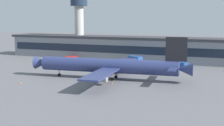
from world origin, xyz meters
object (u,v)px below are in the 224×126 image
at_px(crew_van, 184,65).
at_px(traffic_cone_0, 112,83).
at_px(belt_loader, 71,58).
at_px(traffic_cone_1, 21,83).
at_px(airliner, 110,66).
at_px(control_tower, 79,18).
at_px(pushback_tractor, 106,62).
at_px(catering_truck, 135,60).

bearing_deg(crew_van, traffic_cone_0, -111.93).
distance_m(crew_van, belt_loader, 56.35).
xyz_separation_m(crew_van, traffic_cone_1, (-42.41, -50.06, -1.15)).
xyz_separation_m(airliner, traffic_cone_1, (-23.37, -17.43, -4.28)).
bearing_deg(traffic_cone_0, traffic_cone_1, -157.41).
bearing_deg(traffic_cone_1, airliner, 36.72).
relative_size(control_tower, pushback_tractor, 6.07).
bearing_deg(traffic_cone_1, traffic_cone_0, 22.59).
relative_size(airliner, traffic_cone_1, 89.98).
height_order(traffic_cone_0, traffic_cone_1, traffic_cone_1).
height_order(crew_van, catering_truck, catering_truck).
bearing_deg(traffic_cone_1, crew_van, 49.73).
bearing_deg(control_tower, crew_van, -19.04).
bearing_deg(traffic_cone_0, catering_truck, 97.91).
relative_size(control_tower, catering_truck, 4.45).
relative_size(control_tower, traffic_cone_0, 54.12).
height_order(control_tower, traffic_cone_0, control_tower).
distance_m(airliner, control_tower, 68.99).
relative_size(airliner, catering_truck, 7.50).
height_order(catering_truck, belt_loader, catering_truck).
bearing_deg(catering_truck, control_tower, 151.84).
height_order(control_tower, traffic_cone_1, control_tower).
bearing_deg(traffic_cone_1, pushback_tractor, 79.51).
xyz_separation_m(control_tower, catering_truck, (38.79, -20.76, -18.25)).
bearing_deg(catering_truck, pushback_tractor, -168.78).
distance_m(control_tower, catering_truck, 47.63).
distance_m(control_tower, traffic_cone_1, 75.60).
bearing_deg(traffic_cone_1, control_tower, 103.85).
distance_m(airliner, catering_truck, 32.67).
distance_m(control_tower, traffic_cone_0, 76.89).
height_order(control_tower, catering_truck, control_tower).
xyz_separation_m(control_tower, pushback_tractor, (26.23, -23.25, -19.49)).
distance_m(airliner, traffic_cone_0, 8.34).
bearing_deg(belt_loader, airliner, -45.33).
height_order(airliner, catering_truck, airliner).
xyz_separation_m(belt_loader, traffic_cone_1, (13.72, -54.95, -0.84)).
height_order(catering_truck, pushback_tractor, catering_truck).
xyz_separation_m(belt_loader, traffic_cone_0, (40.46, -43.82, -0.85)).
relative_size(crew_van, pushback_tractor, 0.99).
xyz_separation_m(airliner, belt_loader, (-37.08, 37.52, -3.44)).
bearing_deg(airliner, belt_loader, 134.67).
xyz_separation_m(airliner, pushback_tractor, (-14.57, 30.04, -3.54)).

